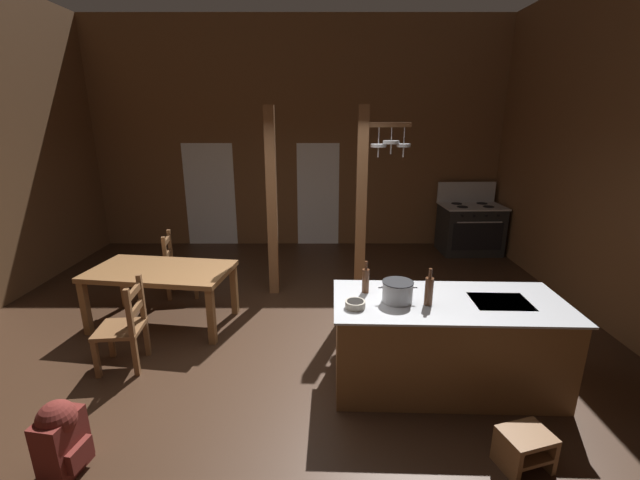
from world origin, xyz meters
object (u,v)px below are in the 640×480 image
(dining_table, at_px, (162,275))
(ladderback_chair_near_window, at_px, (126,327))
(step_stool, at_px, (526,447))
(mixing_bowl_on_counter, at_px, (357,304))
(stockpot_on_counter, at_px, (399,292))
(backpack, at_px, (62,435))
(bottle_tall_on_counter, at_px, (367,280))
(kitchen_island, at_px, (447,343))
(stove_range, at_px, (471,228))
(ladderback_chair_by_post, at_px, (181,266))
(bottle_short_on_counter, at_px, (430,291))

(dining_table, relative_size, ladderback_chair_near_window, 1.90)
(step_stool, bearing_deg, mixing_bowl_on_counter, 144.23)
(dining_table, height_order, stockpot_on_counter, stockpot_on_counter)
(backpack, xyz_separation_m, bottle_tall_on_counter, (2.33, 1.26, 0.70))
(bottle_tall_on_counter, bearing_deg, step_stool, -48.27)
(backpack, bearing_deg, ladderback_chair_near_window, 95.70)
(ladderback_chair_near_window, xyz_separation_m, backpack, (0.14, -1.37, -0.14))
(ladderback_chair_near_window, bearing_deg, kitchen_island, -5.41)
(backpack, bearing_deg, bottle_tall_on_counter, 28.41)
(mixing_bowl_on_counter, bearing_deg, kitchen_island, 9.44)
(stove_range, distance_m, ladderback_chair_by_post, 5.35)
(dining_table, bearing_deg, bottle_tall_on_counter, -23.48)
(step_stool, distance_m, stockpot_on_counter, 1.53)
(step_stool, distance_m, ladderback_chair_by_post, 4.79)
(step_stool, relative_size, bottle_short_on_counter, 1.21)
(stove_range, bearing_deg, dining_table, -149.05)
(backpack, xyz_separation_m, bottle_short_on_counter, (2.87, 0.98, 0.72))
(bottle_short_on_counter, bearing_deg, ladderback_chair_by_post, 143.88)
(stove_range, relative_size, ladderback_chair_near_window, 1.39)
(dining_table, xyz_separation_m, bottle_tall_on_counter, (2.42, -1.05, 0.37))
(backpack, height_order, bottle_short_on_counter, bottle_short_on_counter)
(dining_table, bearing_deg, bottle_short_on_counter, -24.18)
(stockpot_on_counter, bearing_deg, bottle_short_on_counter, -13.76)
(step_stool, height_order, bottle_short_on_counter, bottle_short_on_counter)
(stove_range, bearing_deg, backpack, -132.43)
(dining_table, xyz_separation_m, bottle_short_on_counter, (2.96, -1.33, 0.38))
(step_stool, bearing_deg, stockpot_on_counter, 128.99)
(stove_range, distance_m, step_stool, 5.37)
(step_stool, xyz_separation_m, bottle_tall_on_counter, (-1.09, 1.22, 0.84))
(ladderback_chair_near_window, distance_m, backpack, 1.38)
(dining_table, height_order, bottle_tall_on_counter, bottle_tall_on_counter)
(step_stool, bearing_deg, bottle_short_on_counter, 120.06)
(kitchen_island, height_order, stove_range, stove_range)
(ladderback_chair_by_post, xyz_separation_m, mixing_bowl_on_counter, (2.38, -2.29, 0.47))
(stove_range, distance_m, mixing_bowl_on_counter, 5.04)
(kitchen_island, height_order, step_stool, kitchen_island)
(bottle_tall_on_counter, bearing_deg, mixing_bowl_on_counter, -110.34)
(dining_table, distance_m, backpack, 2.34)
(backpack, relative_size, stockpot_on_counter, 1.67)
(stove_range, xyz_separation_m, backpack, (-4.78, -5.23, -0.17))
(stockpot_on_counter, relative_size, bottle_tall_on_counter, 1.11)
(kitchen_island, relative_size, stove_range, 1.66)
(backpack, distance_m, stockpot_on_counter, 2.88)
(dining_table, bearing_deg, ladderback_chair_near_window, -92.89)
(stockpot_on_counter, height_order, mixing_bowl_on_counter, stockpot_on_counter)
(kitchen_island, relative_size, bottle_short_on_counter, 6.25)
(dining_table, distance_m, ladderback_chair_near_window, 0.96)
(stockpot_on_counter, relative_size, mixing_bowl_on_counter, 1.95)
(stove_range, height_order, mixing_bowl_on_counter, stove_range)
(bottle_tall_on_counter, distance_m, bottle_short_on_counter, 0.61)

